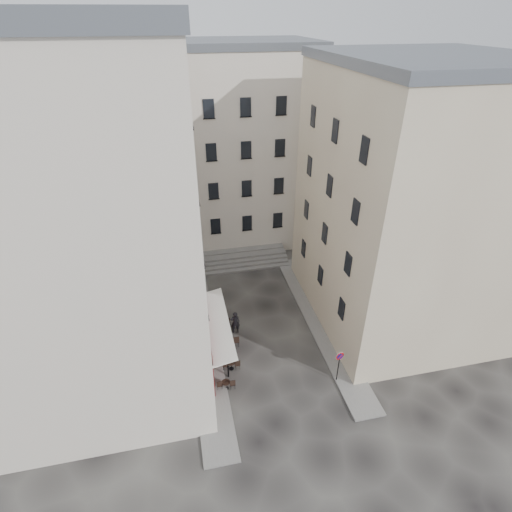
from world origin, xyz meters
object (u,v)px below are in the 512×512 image
object	(u,v)px
no_parking_sign	(339,361)
bistro_table_b	(231,364)
pedestrian	(235,322)
bistro_table_a	(226,384)

from	to	relation	value
no_parking_sign	bistro_table_b	size ratio (longest dim) A/B	2.16
no_parking_sign	pedestrian	xyz separation A→B (m)	(-5.66, 5.99, -0.83)
bistro_table_b	pedestrian	xyz separation A→B (m)	(0.88, 3.52, 0.53)
bistro_table_a	pedestrian	distance (m)	5.32
no_parking_sign	bistro_table_a	size ratio (longest dim) A/B	2.19
no_parking_sign	bistro_table_b	bearing A→B (deg)	147.35
bistro_table_b	pedestrian	world-z (taller)	pedestrian
bistro_table_a	bistro_table_b	world-z (taller)	bistro_table_b
bistro_table_b	pedestrian	bearing A→B (deg)	75.90
no_parking_sign	bistro_table_b	distance (m)	7.13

